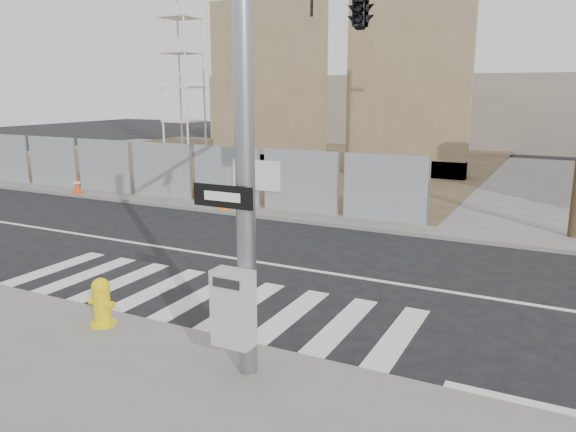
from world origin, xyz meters
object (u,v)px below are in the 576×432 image
at_px(signal_pole, 329,40).
at_px(traffic_cone_a, 21,172).
at_px(traffic_cone_c, 196,189).
at_px(fire_hydrant, 102,302).
at_px(traffic_cone_d, 224,200).
at_px(traffic_cone_b, 77,185).
at_px(crane_tower, 179,1).

xyz_separation_m(signal_pole, traffic_cone_a, (-17.58, 7.45, -4.31)).
distance_m(traffic_cone_a, traffic_cone_c, 9.24).
xyz_separation_m(signal_pole, fire_hydrant, (-2.98, -2.50, -4.25)).
height_order(traffic_cone_c, traffic_cone_d, traffic_cone_c).
distance_m(traffic_cone_b, traffic_cone_d, 6.66).
distance_m(fire_hydrant, traffic_cone_d, 9.38).
bearing_deg(traffic_cone_b, crane_tower, 109.49).
distance_m(signal_pole, traffic_cone_c, 12.04).
bearing_deg(traffic_cone_a, traffic_cone_d, -6.00).
xyz_separation_m(traffic_cone_a, traffic_cone_d, (11.27, -1.18, -0.05)).
height_order(crane_tower, traffic_cone_d, crane_tower).
height_order(signal_pole, traffic_cone_a, signal_pole).
relative_size(traffic_cone_a, traffic_cone_c, 1.06).
distance_m(signal_pole, fire_hydrant, 5.76).
bearing_deg(traffic_cone_d, traffic_cone_c, 148.34).
bearing_deg(fire_hydrant, traffic_cone_b, 127.43).
height_order(traffic_cone_a, traffic_cone_d, traffic_cone_a).
bearing_deg(traffic_cone_d, traffic_cone_b, -180.00).
bearing_deg(traffic_cone_b, traffic_cone_a, 165.59).
bearing_deg(traffic_cone_c, signal_pole, -42.01).
bearing_deg(traffic_cone_b, traffic_cone_c, 15.15).
height_order(signal_pole, traffic_cone_b, signal_pole).
relative_size(crane_tower, traffic_cone_a, 25.29).
bearing_deg(traffic_cone_c, fire_hydrant, -61.82).
distance_m(fire_hydrant, traffic_cone_c, 11.37).
xyz_separation_m(crane_tower, traffic_cone_a, (-0.09, -11.60, -8.55)).
xyz_separation_m(signal_pole, crane_tower, (-17.49, 19.05, 4.24)).
bearing_deg(crane_tower, traffic_cone_c, -51.56).
xyz_separation_m(traffic_cone_b, traffic_cone_c, (4.63, 1.25, 0.03)).
bearing_deg(fire_hydrant, crane_tower, 112.67).
relative_size(traffic_cone_b, traffic_cone_c, 0.92).
xyz_separation_m(signal_pole, traffic_cone_b, (-12.97, 6.27, -4.36)).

